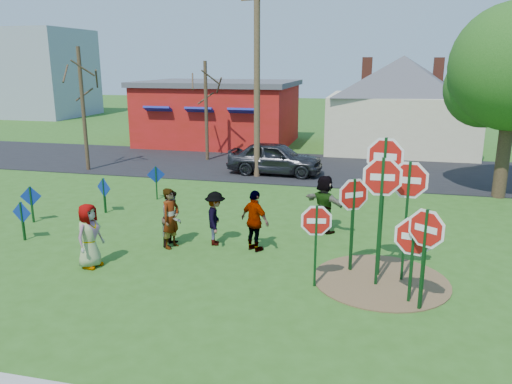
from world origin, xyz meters
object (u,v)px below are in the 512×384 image
stop_sign_a (316,228)px  stop_sign_c (381,192)px  suv (275,158)px  stop_sign_b (384,171)px  person_a (89,236)px  person_b (171,218)px  stop_sign_d (408,191)px  utility_pole (257,74)px

stop_sign_a → stop_sign_c: size_ratio=0.65×
stop_sign_a → suv: stop_sign_a is taller
stop_sign_b → person_a: bearing=-159.5°
suv → stop_sign_c: bearing=-154.6°
suv → person_b: bearing=177.0°
stop_sign_c → stop_sign_d: 0.73m
stop_sign_b → stop_sign_d: bearing=-3.1°
person_b → suv: person_b is taller
stop_sign_c → suv: 12.02m
stop_sign_d → person_b: (-6.18, 0.76, -1.35)m
stop_sign_c → person_b: (-5.58, 1.18, -1.39)m
stop_sign_a → person_b: size_ratio=1.22×
stop_sign_b → person_a: 7.38m
utility_pole → stop_sign_d: bearing=-59.2°
utility_pole → stop_sign_a: bearing=-69.8°
stop_sign_c → suv: (-4.61, 11.00, -1.46)m
stop_sign_b → suv: 11.58m
stop_sign_c → person_a: (-7.03, -0.58, -1.41)m
stop_sign_c → suv: size_ratio=0.73×
person_a → stop_sign_c: bearing=-75.8°
stop_sign_b → suv: size_ratio=0.82×
person_b → utility_pole: 9.87m
utility_pole → stop_sign_b: bearing=-61.3°
stop_sign_b → utility_pole: (-5.36, 9.77, 1.95)m
stop_sign_d → person_a: size_ratio=1.83×
stop_sign_a → person_a: stop_sign_a is taller
stop_sign_c → stop_sign_a: bearing=-167.1°
stop_sign_a → stop_sign_c: (1.38, 0.38, 0.82)m
stop_sign_a → person_a: 5.68m
stop_sign_b → utility_pole: 11.31m
suv → stop_sign_a: bearing=-161.5°
stop_sign_a → person_b: bearing=148.0°
person_a → utility_pole: bearing=0.6°
stop_sign_b → stop_sign_d: stop_sign_b is taller
stop_sign_c → person_a: 7.19m
stop_sign_a → utility_pole: bearing=98.5°
stop_sign_d → person_b: size_ratio=1.79×
person_a → person_b: 2.28m
stop_sign_c → person_b: stop_sign_c is taller
person_a → suv: (2.41, 11.58, -0.05)m
person_a → utility_pole: size_ratio=0.19×
stop_sign_a → suv: bearing=94.2°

